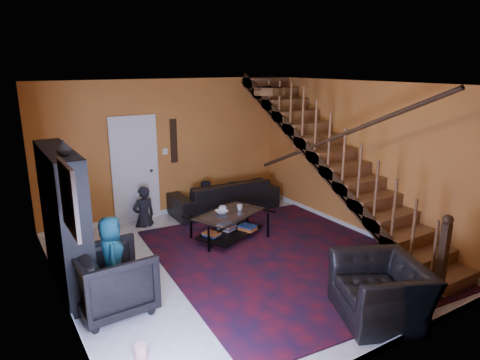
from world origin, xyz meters
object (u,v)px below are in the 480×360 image
(armchair_left, at_px, (114,280))
(coffee_table, at_px, (230,224))
(sofa, at_px, (224,195))
(armchair_right, at_px, (381,290))
(bookshelf, at_px, (65,223))

(armchair_left, relative_size, coffee_table, 0.64)
(sofa, height_order, armchair_right, armchair_right)
(sofa, relative_size, armchair_right, 2.05)
(bookshelf, xyz_separation_m, sofa, (3.49, 1.70, -0.63))
(armchair_right, bearing_deg, bookshelf, -108.63)
(sofa, bearing_deg, armchair_left, 41.36)
(armchair_left, bearing_deg, bookshelf, 18.25)
(armchair_left, xyz_separation_m, armchair_right, (2.77, -1.91, -0.06))
(armchair_left, distance_m, armchair_right, 3.36)
(bookshelf, height_order, armchair_right, bookshelf)
(bookshelf, xyz_separation_m, armchair_right, (3.12, -2.85, -0.60))
(sofa, bearing_deg, armchair_right, 86.61)
(bookshelf, xyz_separation_m, armchair_left, (0.35, -0.94, -0.54))
(armchair_right, bearing_deg, sofa, -160.88)
(armchair_left, xyz_separation_m, coffee_table, (2.44, 1.23, -0.14))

